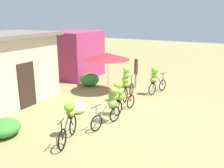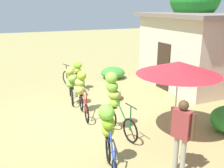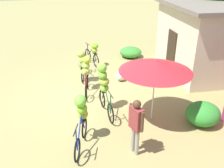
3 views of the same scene
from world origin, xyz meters
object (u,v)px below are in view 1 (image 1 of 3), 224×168
at_px(building_low, 3,68).
at_px(bicycle_leftmost, 69,119).
at_px(shop_pink, 74,54).
at_px(bicycle_rightmost, 155,78).
at_px(market_umbrella, 108,56).
at_px(bicycle_near_pile, 112,102).
at_px(person_vendor, 136,70).
at_px(produce_sack, 79,108).
at_px(bicycle_by_shop, 127,80).
at_px(bicycle_center_loaded, 121,95).

height_order(building_low, bicycle_leftmost, building_low).
relative_size(shop_pink, bicycle_rightmost, 2.02).
height_order(market_umbrella, bicycle_near_pile, market_umbrella).
bearing_deg(shop_pink, market_umbrella, -118.93).
height_order(building_low, person_vendor, building_low).
distance_m(building_low, bicycle_near_pile, 5.60).
bearing_deg(market_umbrella, bicycle_rightmost, -71.93).
relative_size(shop_pink, produce_sack, 4.57).
bearing_deg(bicycle_near_pile, produce_sack, 82.58).
distance_m(market_umbrella, produce_sack, 3.67).
bearing_deg(bicycle_leftmost, produce_sack, 28.14).
bearing_deg(bicycle_by_shop, bicycle_center_loaded, -163.02).
distance_m(building_low, person_vendor, 6.82).
distance_m(bicycle_leftmost, bicycle_near_pile, 1.85).
relative_size(market_umbrella, produce_sack, 3.24).
xyz_separation_m(bicycle_near_pile, person_vendor, (4.93, 1.11, 0.17)).
relative_size(bicycle_leftmost, bicycle_near_pile, 0.99).
relative_size(bicycle_near_pile, bicycle_center_loaded, 1.02).
relative_size(building_low, bicycle_center_loaded, 3.02).
xyz_separation_m(building_low, bicycle_rightmost, (4.42, -5.82, -0.74)).
bearing_deg(bicycle_center_loaded, bicycle_leftmost, 168.46).
xyz_separation_m(building_low, market_umbrella, (3.66, -3.47, 0.30)).
relative_size(bicycle_rightmost, person_vendor, 0.96).
xyz_separation_m(bicycle_leftmost, produce_sack, (1.95, 1.04, -0.49)).
distance_m(building_low, bicycle_rightmost, 7.34).
xyz_separation_m(building_low, bicycle_by_shop, (2.81, -4.96, -0.61)).
xyz_separation_m(market_umbrella, bicycle_near_pile, (-3.44, -2.07, -1.08)).
bearing_deg(bicycle_center_loaded, bicycle_rightmost, -6.41).
relative_size(bicycle_near_pile, bicycle_by_shop, 0.94).
distance_m(building_low, bicycle_leftmost, 5.21).
xyz_separation_m(building_low, bicycle_near_pile, (0.21, -5.55, -0.78)).
xyz_separation_m(building_low, bicycle_leftmost, (-1.51, -4.90, -0.91)).
distance_m(shop_pink, bicycle_center_loaded, 7.27).
bearing_deg(bicycle_near_pile, bicycle_leftmost, 159.55).
bearing_deg(bicycle_leftmost, person_vendor, 4.00).
height_order(market_umbrella, bicycle_rightmost, market_umbrella).
height_order(bicycle_near_pile, bicycle_by_shop, bicycle_by_shop).
height_order(bicycle_rightmost, person_vendor, person_vendor).
xyz_separation_m(building_low, person_vendor, (5.15, -4.44, -0.61)).
relative_size(shop_pink, person_vendor, 1.93).
bearing_deg(person_vendor, building_low, 139.25).
xyz_separation_m(bicycle_rightmost, produce_sack, (-3.99, 1.96, -0.67)).
relative_size(market_umbrella, bicycle_by_shop, 1.31).
bearing_deg(building_low, market_umbrella, -43.51).
relative_size(bicycle_center_loaded, bicycle_by_shop, 0.92).
bearing_deg(shop_pink, bicycle_by_shop, -119.20).
height_order(market_umbrella, bicycle_leftmost, market_umbrella).
distance_m(bicycle_leftmost, person_vendor, 6.69).
height_order(bicycle_by_shop, bicycle_rightmost, bicycle_by_shop).
distance_m(market_umbrella, bicycle_leftmost, 5.50).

